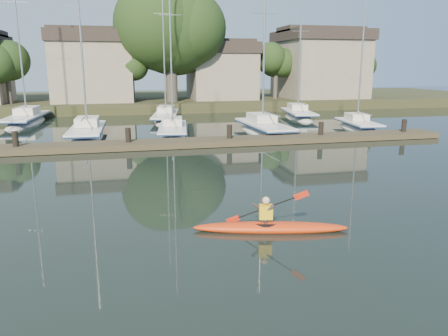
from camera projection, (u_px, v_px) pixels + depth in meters
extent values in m
plane|color=black|center=(246.00, 231.00, 12.62)|extent=(160.00, 160.00, 0.00)
ellipsoid|color=red|center=(271.00, 228.00, 12.57)|extent=(4.52, 1.64, 0.34)
cylinder|color=black|center=(266.00, 224.00, 12.55)|extent=(0.81, 0.81, 0.09)
imported|color=#2D282B|center=(266.00, 212.00, 12.46)|extent=(0.31, 0.40, 0.98)
cube|color=gold|center=(266.00, 212.00, 12.46)|extent=(0.44, 0.36, 0.40)
sphere|color=#DFA78B|center=(266.00, 200.00, 12.38)|extent=(0.22, 0.22, 0.22)
cube|color=#473C28|center=(180.00, 143.00, 25.84)|extent=(34.00, 2.00, 0.35)
cylinder|color=black|center=(16.00, 148.00, 23.80)|extent=(0.32, 0.32, 1.80)
cylinder|color=black|center=(129.00, 143.00, 25.14)|extent=(0.32, 0.32, 1.80)
cylinder|color=black|center=(229.00, 140.00, 26.49)|extent=(0.32, 0.32, 1.80)
cylinder|color=black|center=(321.00, 136.00, 27.83)|extent=(0.32, 0.32, 1.80)
cylinder|color=black|center=(403.00, 133.00, 29.17)|extent=(0.32, 0.32, 1.80)
ellipsoid|color=silver|center=(88.00, 142.00, 29.61)|extent=(2.40, 8.92, 1.98)
cube|color=silver|center=(87.00, 128.00, 29.40)|extent=(2.26, 7.32, 0.15)
cube|color=navy|center=(87.00, 129.00, 29.41)|extent=(2.35, 7.50, 0.08)
cube|color=silver|center=(87.00, 121.00, 29.81)|extent=(1.52, 2.52, 0.57)
cylinder|color=#9EA0A5|center=(80.00, 31.00, 28.21)|extent=(0.13, 0.13, 12.53)
cylinder|color=#9EA0A5|center=(84.00, 118.00, 27.94)|extent=(0.16, 3.37, 0.08)
cylinder|color=#9EA0A5|center=(79.00, 6.00, 27.87)|extent=(1.67, 0.07, 0.03)
ellipsoid|color=silver|center=(173.00, 139.00, 30.67)|extent=(3.05, 8.47, 1.75)
cube|color=silver|center=(173.00, 127.00, 30.48)|extent=(2.76, 6.98, 0.13)
cube|color=navy|center=(173.00, 128.00, 30.50)|extent=(2.85, 7.15, 0.07)
cube|color=silver|center=(173.00, 121.00, 30.88)|extent=(1.59, 2.47, 0.51)
cylinder|color=#9EA0A5|center=(170.00, 37.00, 29.35)|extent=(0.11, 0.11, 11.96)
cylinder|color=#9EA0A5|center=(172.00, 118.00, 29.11)|extent=(0.51, 3.13, 0.07)
cylinder|color=#9EA0A5|center=(170.00, 15.00, 29.02)|extent=(1.46, 0.23, 0.03)
ellipsoid|color=silver|center=(264.00, 138.00, 31.38)|extent=(2.60, 8.85, 2.08)
cube|color=silver|center=(264.00, 124.00, 31.16)|extent=(2.44, 7.26, 0.15)
cube|color=navy|center=(264.00, 125.00, 31.18)|extent=(2.53, 7.44, 0.09)
cube|color=silver|center=(261.00, 118.00, 31.56)|extent=(1.62, 2.51, 0.60)
cylinder|color=#9EA0A5|center=(264.00, 36.00, 30.02)|extent=(0.13, 0.13, 12.06)
cylinder|color=#9EA0A5|center=(271.00, 114.00, 29.72)|extent=(0.20, 3.33, 0.09)
cylinder|color=#9EA0A5|center=(265.00, 14.00, 29.69)|extent=(1.75, 0.09, 0.03)
ellipsoid|color=silver|center=(358.00, 133.00, 33.30)|extent=(2.86, 6.78, 1.78)
cube|color=silver|center=(358.00, 122.00, 33.10)|extent=(2.60, 5.60, 0.13)
cube|color=navy|center=(358.00, 123.00, 33.12)|extent=(2.69, 5.74, 0.08)
cube|color=silver|center=(357.00, 117.00, 33.41)|extent=(1.56, 2.00, 0.52)
cylinder|color=#9EA0A5|center=(362.00, 58.00, 32.22)|extent=(0.11, 0.11, 9.39)
cylinder|color=#9EA0A5|center=(364.00, 113.00, 31.98)|extent=(0.42, 2.48, 0.08)
cylinder|color=#9EA0A5|center=(363.00, 42.00, 31.96)|extent=(1.49, 0.23, 0.03)
ellipsoid|color=silver|center=(27.00, 128.00, 36.44)|extent=(2.99, 10.09, 2.10)
cube|color=silver|center=(26.00, 116.00, 36.21)|extent=(2.76, 8.30, 0.15)
cube|color=navy|center=(26.00, 117.00, 36.23)|extent=(2.86, 8.50, 0.09)
cube|color=silver|center=(27.00, 110.00, 36.69)|extent=(1.73, 2.89, 0.61)
cylinder|color=#9EA0A5|center=(17.00, 25.00, 34.85)|extent=(0.13, 0.13, 14.39)
cylinder|color=#9EA0A5|center=(19.00, 107.00, 34.57)|extent=(0.34, 3.78, 0.09)
cylinder|color=#9EA0A5|center=(15.00, 2.00, 34.45)|extent=(1.77, 0.15, 0.03)
ellipsoid|color=silver|center=(166.00, 124.00, 38.78)|extent=(3.67, 9.91, 1.84)
cube|color=silver|center=(166.00, 114.00, 38.58)|extent=(3.27, 8.17, 0.14)
cube|color=navy|center=(166.00, 115.00, 38.60)|extent=(3.38, 8.37, 0.08)
cube|color=silver|center=(166.00, 109.00, 39.06)|extent=(1.80, 2.91, 0.53)
cylinder|color=#9EA0A5|center=(163.00, 33.00, 37.31)|extent=(0.12, 0.12, 13.58)
cylinder|color=#9EA0A5|center=(164.00, 106.00, 36.99)|extent=(0.71, 3.65, 0.08)
cylinder|color=#9EA0A5|center=(163.00, 13.00, 36.93)|extent=(1.53, 0.29, 0.03)
ellipsoid|color=silver|center=(298.00, 122.00, 40.46)|extent=(3.56, 8.54, 1.97)
cube|color=silver|center=(298.00, 111.00, 40.25)|extent=(3.20, 7.05, 0.15)
cube|color=navy|center=(298.00, 112.00, 40.27)|extent=(3.31, 7.23, 0.08)
cube|color=silver|center=(297.00, 107.00, 40.65)|extent=(1.83, 2.54, 0.57)
cylinder|color=#9EA0A5|center=(300.00, 47.00, 39.18)|extent=(0.12, 0.12, 11.40)
cylinder|color=#9EA0A5|center=(302.00, 104.00, 38.85)|extent=(0.62, 3.12, 0.08)
cylinder|color=#9EA0A5|center=(301.00, 31.00, 38.87)|extent=(1.64, 0.31, 0.03)
cube|color=#273219|center=(148.00, 100.00, 54.20)|extent=(90.00, 24.00, 1.00)
cube|color=gray|center=(93.00, 72.00, 46.38)|extent=(8.00, 8.00, 6.00)
cube|color=#302723|center=(91.00, 37.00, 45.56)|extent=(8.40, 8.40, 1.20)
cube|color=gray|center=(221.00, 76.00, 49.62)|extent=(7.00, 7.00, 5.00)
cube|color=#302723|center=(221.00, 48.00, 48.92)|extent=(7.35, 7.35, 1.20)
cube|color=gray|center=(319.00, 70.00, 52.14)|extent=(9.00, 9.00, 6.50)
cube|color=#302723|center=(321.00, 36.00, 51.26)|extent=(9.45, 9.45, 1.20)
cylinder|color=#4D433D|center=(172.00, 77.00, 45.44)|extent=(1.20, 1.20, 5.00)
sphere|color=#1F3013|center=(170.00, 27.00, 44.30)|extent=(8.50, 8.50, 8.50)
cylinder|color=#4D433D|center=(9.00, 88.00, 43.03)|extent=(0.48, 0.48, 3.00)
sphere|color=#1F3013|center=(6.00, 62.00, 42.47)|extent=(3.40, 3.40, 3.40)
cylinder|color=#4D433D|center=(133.00, 88.00, 45.27)|extent=(0.38, 0.38, 2.80)
sphere|color=#1F3013|center=(132.00, 67.00, 44.77)|extent=(2.72, 2.72, 2.72)
cylinder|color=#4D433D|center=(275.00, 85.00, 49.75)|extent=(0.50, 0.50, 3.20)
sphere|color=#1F3013|center=(276.00, 61.00, 49.14)|extent=(3.57, 3.57, 3.57)
cylinder|color=#4D433D|center=(361.00, 87.00, 50.63)|extent=(0.41, 0.41, 2.60)
sphere|color=#1F3013|center=(363.00, 68.00, 50.14)|extent=(2.89, 2.89, 2.89)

